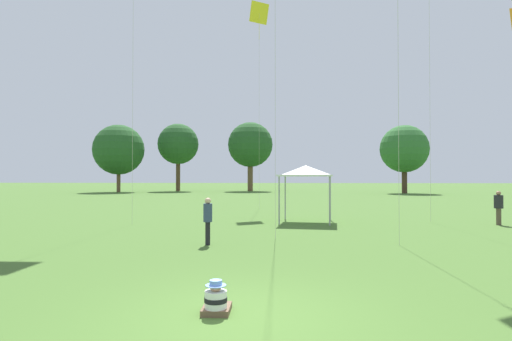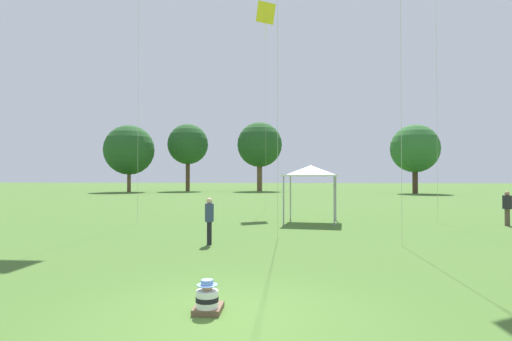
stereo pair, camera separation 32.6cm
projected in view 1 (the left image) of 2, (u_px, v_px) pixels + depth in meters
ground_plane at (241, 318)px, 6.24m from camera, size 300.00×300.00×0.00m
seated_toddler at (216, 300)px, 6.44m from camera, size 0.46×0.57×0.56m
person_standing_0 at (208, 216)px, 12.98m from camera, size 0.40×0.40×1.53m
person_standing_1 at (499, 205)px, 18.38m from camera, size 0.54×0.54×1.57m
canopy_tent at (306, 171)px, 19.60m from camera, size 2.89×2.89×2.79m
kite_6 at (259, 17)px, 27.98m from camera, size 1.39×1.10×14.43m
distant_tree_0 at (404, 149)px, 55.13m from camera, size 6.57×6.57×9.44m
distant_tree_1 at (250, 145)px, 64.20m from camera, size 7.21×7.21×11.08m
distant_tree_2 at (119, 150)px, 59.55m from camera, size 7.48×7.48×10.08m
distant_tree_3 at (178, 144)px, 63.77m from camera, size 6.48×6.48×10.79m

